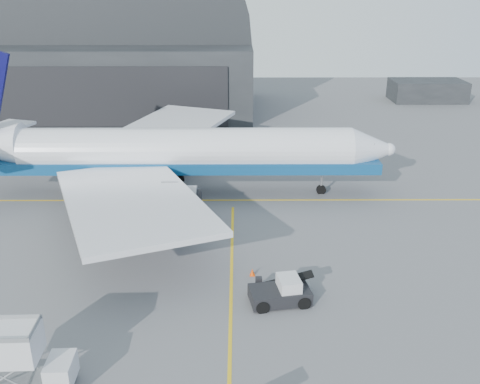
{
  "coord_description": "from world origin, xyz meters",
  "views": [
    {
      "loc": [
        0.51,
        -33.33,
        21.9
      ],
      "look_at": [
        0.72,
        10.95,
        4.5
      ],
      "focal_mm": 40.0,
      "sensor_mm": 36.0,
      "label": 1
    }
  ],
  "objects_px": {
    "catering_truck": "(16,360)",
    "belt_loader_b": "(282,288)",
    "airliner": "(168,152)",
    "pushback_tug": "(282,293)"
  },
  "relations": [
    {
      "from": "catering_truck",
      "to": "belt_loader_b",
      "type": "relative_size",
      "value": 1.29
    },
    {
      "from": "airliner",
      "to": "catering_truck",
      "type": "distance_m",
      "value": 31.15
    },
    {
      "from": "airliner",
      "to": "catering_truck",
      "type": "bearing_deg",
      "value": -99.42
    },
    {
      "from": "catering_truck",
      "to": "pushback_tug",
      "type": "distance_m",
      "value": 18.19
    },
    {
      "from": "airliner",
      "to": "belt_loader_b",
      "type": "relative_size",
      "value": 10.68
    },
    {
      "from": "belt_loader_b",
      "to": "airliner",
      "type": "bearing_deg",
      "value": 113.42
    },
    {
      "from": "airliner",
      "to": "catering_truck",
      "type": "height_order",
      "value": "airliner"
    },
    {
      "from": "catering_truck",
      "to": "belt_loader_b",
      "type": "height_order",
      "value": "catering_truck"
    },
    {
      "from": "airliner",
      "to": "pushback_tug",
      "type": "distance_m",
      "value": 24.46
    },
    {
      "from": "airliner",
      "to": "catering_truck",
      "type": "xyz_separation_m",
      "value": [
        -5.08,
        -30.61,
        -2.78
      ]
    }
  ]
}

